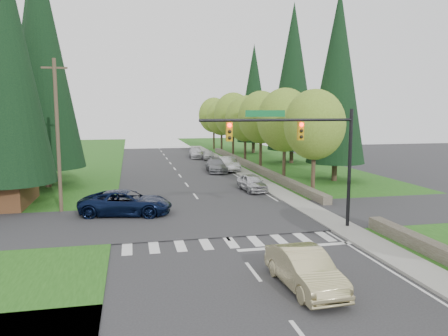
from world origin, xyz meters
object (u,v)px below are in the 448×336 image
object	(u,v)px
sedan_champagne	(305,269)
parked_car_b	(216,165)
parked_car_e	(196,153)
parked_car_d	(208,155)
parked_car_a	(252,183)
suv_navy	(126,203)
parked_car_c	(228,164)

from	to	relation	value
sedan_champagne	parked_car_b	xyz separation A→B (m)	(2.76, 31.46, -0.03)
parked_car_b	parked_car_e	size ratio (longest dim) A/B	1.05
sedan_champagne	parked_car_d	distance (m)	43.89
parked_car_b	parked_car_a	bearing A→B (deg)	-82.37
suv_navy	sedan_champagne	bearing A→B (deg)	-141.98
sedan_champagne	parked_car_b	size ratio (longest dim) A/B	0.91
sedan_champagne	parked_car_a	size ratio (longest dim) A/B	1.10
suv_navy	parked_car_c	distance (m)	21.64
parked_car_a	parked_car_b	world-z (taller)	parked_car_b
suv_navy	parked_car_a	size ratio (longest dim) A/B	1.42
sedan_champagne	suv_navy	size ratio (longest dim) A/B	0.78
parked_car_b	parked_car_e	bearing A→B (deg)	93.84
parked_car_c	parked_car_d	world-z (taller)	parked_car_c
sedan_champagne	parked_car_c	distance (m)	32.30
parked_car_a	parked_car_e	size ratio (longest dim) A/B	0.87
sedan_champagne	parked_car_c	world-z (taller)	parked_car_c
parked_car_c	parked_car_b	bearing A→B (deg)	-162.04
sedan_champagne	parked_car_a	distance (m)	20.15
parked_car_d	parked_car_e	bearing A→B (deg)	123.46
suv_navy	parked_car_b	size ratio (longest dim) A/B	1.17
suv_navy	parked_car_a	xyz separation A→B (m)	(10.24, 6.51, -0.11)
parked_car_a	sedan_champagne	bearing A→B (deg)	-103.95
parked_car_c	parked_car_e	size ratio (longest dim) A/B	1.00
parked_car_a	parked_car_d	size ratio (longest dim) A/B	1.08
parked_car_e	parked_car_a	bearing A→B (deg)	-85.97
sedan_champagne	suv_navy	world-z (taller)	suv_navy
sedan_champagne	parked_car_c	xyz separation A→B (m)	(4.16, 32.03, 0.03)
parked_car_c	parked_car_a	bearing A→B (deg)	-97.41
parked_car_c	parked_car_d	xyz separation A→B (m)	(-0.10, 11.67, -0.13)
parked_car_e	sedan_champagne	bearing A→B (deg)	-91.08
parked_car_b	parked_car_d	size ratio (longest dim) A/B	1.30
sedan_champagne	parked_car_e	bearing A→B (deg)	83.48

